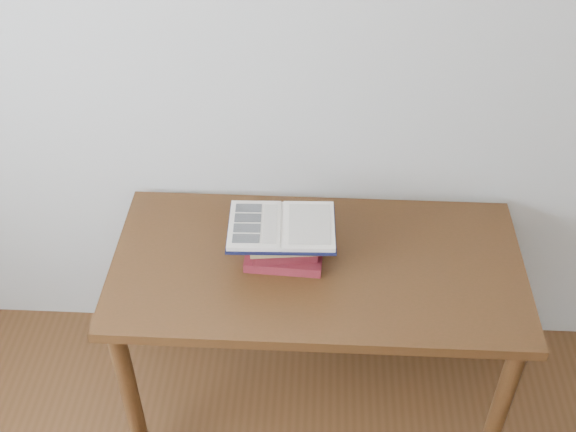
{
  "coord_description": "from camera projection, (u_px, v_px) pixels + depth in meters",
  "views": [
    {
      "loc": [
        0.1,
        -0.29,
        2.35
      ],
      "look_at": [
        0.02,
        1.34,
        0.95
      ],
      "focal_mm": 45.0,
      "sensor_mm": 36.0,
      "label": 1
    }
  ],
  "objects": [
    {
      "name": "open_book",
      "position": [
        282.0,
        227.0,
        2.26
      ],
      "size": [
        0.35,
        0.25,
        0.03
      ],
      "rotation": [
        0.0,
        0.0,
        0.03
      ],
      "color": "black",
      "rests_on": "book_stack"
    },
    {
      "name": "book_stack",
      "position": [
        286.0,
        242.0,
        2.32
      ],
      "size": [
        0.27,
        0.2,
        0.12
      ],
      "color": "maroon",
      "rests_on": "desk"
    },
    {
      "name": "desk",
      "position": [
        317.0,
        284.0,
        2.4
      ],
      "size": [
        1.34,
        0.67,
        0.72
      ],
      "color": "#422410",
      "rests_on": "ground"
    }
  ]
}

